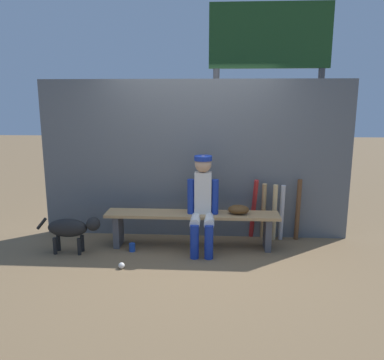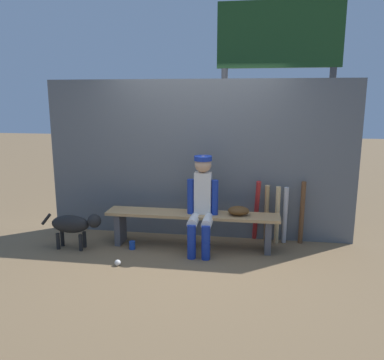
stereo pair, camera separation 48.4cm
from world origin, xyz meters
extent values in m
plane|color=brown|center=(0.00, 0.00, 0.00)|extent=(30.00, 30.00, 0.00)
cube|color=#595E63|center=(0.00, 0.47, 1.12)|extent=(4.37, 0.03, 2.23)
cube|color=tan|center=(0.00, 0.00, 0.46)|extent=(2.31, 0.36, 0.04)
cube|color=#4C4C51|center=(-1.01, 0.00, 0.22)|extent=(0.08, 0.29, 0.44)
cube|color=#4C4C51|center=(1.01, 0.00, 0.22)|extent=(0.08, 0.29, 0.44)
cube|color=silver|center=(0.14, 0.00, 0.76)|extent=(0.22, 0.13, 0.55)
sphere|color=tan|center=(0.14, 0.00, 1.14)|extent=(0.22, 0.22, 0.22)
cylinder|color=#193399|center=(0.14, 0.00, 1.22)|extent=(0.23, 0.23, 0.06)
cylinder|color=silver|center=(0.05, -0.19, 0.44)|extent=(0.13, 0.38, 0.13)
cylinder|color=#193399|center=(0.05, -0.38, 0.22)|extent=(0.11, 0.11, 0.44)
cylinder|color=#193399|center=(-0.02, -0.02, 0.71)|extent=(0.09, 0.09, 0.47)
cylinder|color=silver|center=(0.23, -0.19, 0.44)|extent=(0.13, 0.38, 0.13)
cylinder|color=#193399|center=(0.23, -0.38, 0.22)|extent=(0.11, 0.11, 0.44)
cylinder|color=#193399|center=(0.30, -0.02, 0.71)|extent=(0.09, 0.09, 0.47)
ellipsoid|color=#593819|center=(0.62, 0.00, 0.54)|extent=(0.28, 0.20, 0.12)
cylinder|color=#B22323|center=(0.85, 0.37, 0.44)|extent=(0.11, 0.27, 0.88)
cylinder|color=tan|center=(0.99, 0.39, 0.41)|extent=(0.08, 0.19, 0.82)
cylinder|color=tan|center=(1.13, 0.31, 0.41)|extent=(0.07, 0.12, 0.82)
cylinder|color=#B7B7BC|center=(1.24, 0.33, 0.40)|extent=(0.06, 0.14, 0.81)
cylinder|color=brown|center=(1.46, 0.35, 0.44)|extent=(0.07, 0.13, 0.89)
sphere|color=white|center=(-0.79, -0.74, 0.04)|extent=(0.07, 0.07, 0.07)
cylinder|color=#1E47AD|center=(-0.78, -0.20, 0.06)|extent=(0.08, 0.08, 0.11)
cylinder|color=#1E47AD|center=(0.23, 0.00, 0.53)|extent=(0.08, 0.08, 0.11)
cylinder|color=#3F3F42|center=(0.30, 1.36, 1.21)|extent=(0.10, 0.10, 2.42)
cylinder|color=#3F3F42|center=(1.92, 1.36, 1.21)|extent=(0.10, 0.10, 2.42)
cube|color=#1E471E|center=(1.11, 1.36, 2.91)|extent=(1.86, 0.08, 0.97)
ellipsoid|color=black|center=(-1.59, -0.30, 0.34)|extent=(0.52, 0.20, 0.24)
sphere|color=black|center=(-1.25, -0.30, 0.40)|extent=(0.18, 0.18, 0.18)
cylinder|color=black|center=(-1.93, -0.30, 0.39)|extent=(0.15, 0.04, 0.16)
cylinder|color=black|center=(-1.43, -0.24, 0.11)|extent=(0.05, 0.05, 0.22)
cylinder|color=black|center=(-1.43, -0.36, 0.11)|extent=(0.05, 0.05, 0.22)
cylinder|color=black|center=(-1.75, -0.24, 0.11)|extent=(0.05, 0.05, 0.22)
cylinder|color=black|center=(-1.75, -0.36, 0.11)|extent=(0.05, 0.05, 0.22)
camera|label=1|loc=(0.32, -5.05, 2.01)|focal=36.99mm
camera|label=2|loc=(0.80, -5.00, 2.01)|focal=36.99mm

